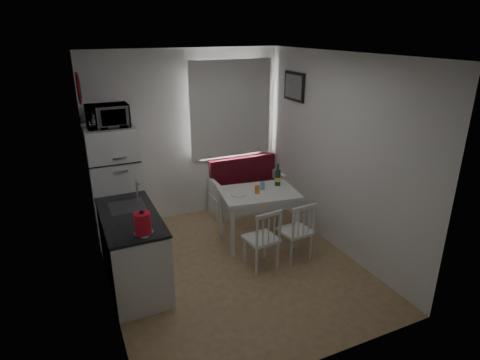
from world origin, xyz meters
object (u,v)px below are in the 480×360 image
object	(u,v)px
fridge	(115,184)
kettle	(143,223)
dining_table	(259,197)
microwave	(107,116)
kitchen_counter	(133,250)
bench	(246,193)
chair_right	(299,226)
wine_bottle	(278,175)
chair_left	(264,234)

from	to	relation	value
fridge	kettle	size ratio (longest dim) A/B	6.14
dining_table	microwave	size ratio (longest dim) A/B	2.11
kitchen_counter	microwave	xyz separation A→B (m)	(0.02, 1.19, 1.34)
kitchen_counter	kettle	world-z (taller)	kettle
dining_table	microwave	distance (m)	2.27
bench	dining_table	distance (m)	1.18
dining_table	chair_right	bearing A→B (deg)	-60.93
chair_right	kettle	bearing A→B (deg)	-179.46
kitchen_counter	wine_bottle	world-z (taller)	kitchen_counter
microwave	fridge	bearing A→B (deg)	90.00
chair_right	kettle	size ratio (longest dim) A/B	1.62
microwave	chair_right	bearing A→B (deg)	-37.91
chair_right	kitchen_counter	bearing A→B (deg)	165.40
bench	chair_right	bearing A→B (deg)	-92.33
microwave	kettle	world-z (taller)	microwave
chair_right	kettle	distance (m)	2.05
dining_table	kitchen_counter	bearing A→B (deg)	-162.77
bench	chair_right	xyz separation A→B (m)	(-0.07, -1.72, 0.21)
bench	dining_table	xyz separation A→B (m)	(-0.32, -1.07, 0.40)
kitchen_counter	kettle	xyz separation A→B (m)	(0.05, -0.54, 0.58)
dining_table	fridge	distance (m)	2.01
chair_left	kettle	distance (m)	1.58
bench	kitchen_counter	bearing A→B (deg)	-147.18
kettle	wine_bottle	world-z (taller)	kettle
chair_left	fridge	bearing A→B (deg)	128.13
microwave	bench	bearing A→B (deg)	4.35
bench	chair_left	distance (m)	1.83
dining_table	chair_right	distance (m)	0.72
kitchen_counter	microwave	distance (m)	1.79
chair_right	bench	bearing A→B (deg)	83.38
fridge	wine_bottle	distance (m)	2.28
bench	wine_bottle	bearing A→B (deg)	-88.23
fridge	wine_bottle	xyz separation A→B (m)	(2.11, -0.86, 0.11)
kitchen_counter	chair_left	bearing A→B (deg)	-13.59
fridge	wine_bottle	bearing A→B (deg)	-22.20
chair_right	microwave	bearing A→B (deg)	137.80
kitchen_counter	fridge	size ratio (longest dim) A/B	0.80
bench	kettle	xyz separation A→B (m)	(-2.05, -1.89, 0.75)
bench	fridge	distance (m)	2.15
dining_table	wine_bottle	xyz separation A→B (m)	(0.35, 0.10, 0.24)
dining_table	microwave	bearing A→B (deg)	160.75
bench	wine_bottle	xyz separation A→B (m)	(0.03, -0.97, 0.64)
chair_left	chair_right	size ratio (longest dim) A/B	1.00
bench	dining_table	bearing A→B (deg)	-106.69
microwave	kettle	xyz separation A→B (m)	(0.03, -1.73, -0.76)
dining_table	chair_left	size ratio (longest dim) A/B	2.57
kitchen_counter	microwave	world-z (taller)	microwave
bench	wine_bottle	size ratio (longest dim) A/B	3.84
dining_table	fridge	xyz separation A→B (m)	(-1.76, 0.96, 0.14)
chair_left	kettle	bearing A→B (deg)	-178.48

